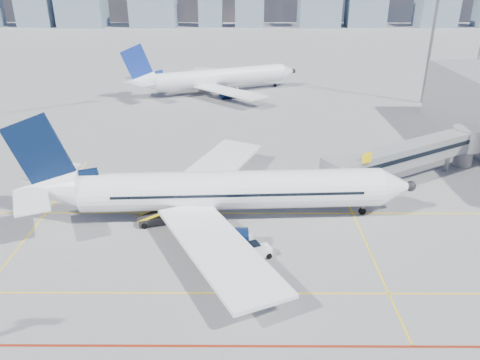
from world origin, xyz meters
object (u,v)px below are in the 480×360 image
(main_aircraft, at_px, (215,191))
(ramp_worker, at_px, (248,257))
(belt_loader, at_px, (161,217))
(baggage_tug, at_px, (257,251))
(second_aircraft, at_px, (214,78))
(cargo_dolly, at_px, (219,247))

(main_aircraft, relative_size, ramp_worker, 21.31)
(belt_loader, bearing_deg, ramp_worker, -57.53)
(main_aircraft, height_order, baggage_tug, main_aircraft)
(main_aircraft, distance_m, second_aircraft, 55.92)
(main_aircraft, height_order, cargo_dolly, main_aircraft)
(main_aircraft, bearing_deg, baggage_tug, -64.31)
(cargo_dolly, bearing_deg, main_aircraft, 93.86)
(belt_loader, relative_size, ramp_worker, 3.32)
(second_aircraft, relative_size, belt_loader, 5.61)
(baggage_tug, xyz_separation_m, belt_loader, (-9.93, 6.59, -0.09))
(ramp_worker, bearing_deg, second_aircraft, 8.99)
(main_aircraft, bearing_deg, belt_loader, -171.88)
(cargo_dolly, bearing_deg, second_aircraft, 92.13)
(ramp_worker, bearing_deg, baggage_tug, -29.30)
(main_aircraft, height_order, belt_loader, main_aircraft)
(baggage_tug, xyz_separation_m, cargo_dolly, (-3.50, 0.05, 0.34))
(main_aircraft, height_order, ramp_worker, main_aircraft)
(cargo_dolly, height_order, belt_loader, belt_loader)
(main_aircraft, relative_size, cargo_dolly, 11.25)
(baggage_tug, bearing_deg, cargo_dolly, 156.85)
(cargo_dolly, distance_m, belt_loader, 9.18)
(main_aircraft, relative_size, second_aircraft, 1.14)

